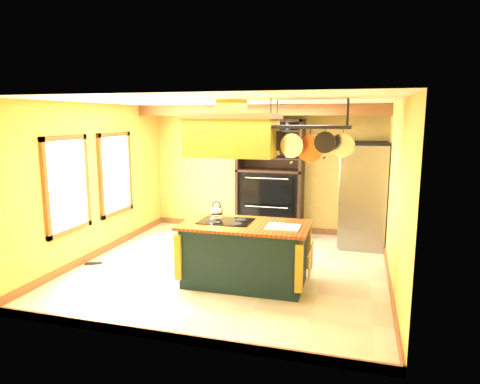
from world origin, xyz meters
The scene contains 15 objects.
floor centered at (0.00, 0.00, 0.00)m, with size 5.00×5.00×0.00m, color beige.
ceiling centered at (0.00, 0.00, 2.70)m, with size 5.00×5.00×0.00m, color white.
wall_back centered at (0.00, 2.50, 1.35)m, with size 5.00×0.02×2.70m, color tan.
wall_front centered at (0.00, -2.50, 1.35)m, with size 5.00×0.02×2.70m, color tan.
wall_left centered at (-2.50, 0.00, 1.35)m, with size 0.02×5.00×2.70m, color tan.
wall_right centered at (2.50, 0.00, 1.35)m, with size 0.02×5.00×2.70m, color tan.
ceiling_beam centered at (0.00, 1.70, 2.59)m, with size 5.00×0.15×0.20m, color brown.
window_near centered at (-2.47, -0.80, 1.40)m, with size 0.06×1.06×1.56m.
window_far centered at (-2.47, 0.60, 1.40)m, with size 0.06×1.06×1.56m.
kitchen_island centered at (0.40, -0.62, 0.47)m, with size 1.88×1.06×1.11m.
range_hood centered at (0.21, -0.62, 2.23)m, with size 1.33×0.75×0.80m.
pot_rack centered at (1.31, -0.60, 2.22)m, with size 1.18×0.55×0.86m.
refrigerator centered at (2.06, 1.90, 0.95)m, with size 0.85×1.00×1.96m.
hutch centered at (0.18, 2.24, 0.93)m, with size 1.37×0.62×2.42m.
floor_register centered at (-2.30, -0.49, 0.01)m, with size 0.28×0.12×0.01m, color black.
Camera 1 is at (1.99, -6.49, 2.45)m, focal length 32.00 mm.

